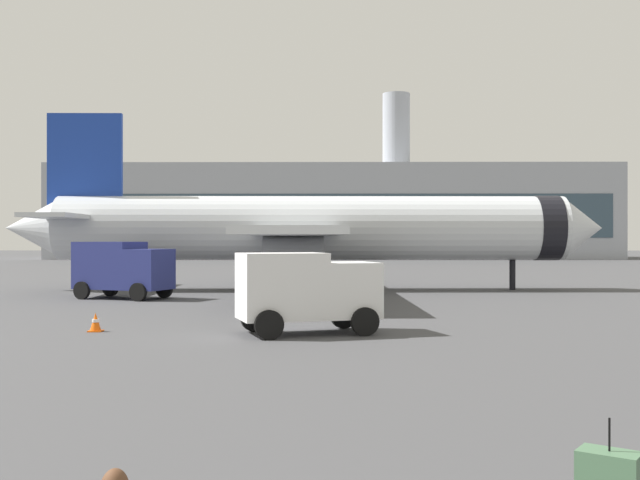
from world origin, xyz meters
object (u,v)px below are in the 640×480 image
service_truck (122,267)px  cargo_van (306,289)px  safety_cone_mid (122,280)px  safety_cone_near (96,322)px  airplane_at_gate (308,229)px

service_truck → cargo_van: (9.79, -14.36, -0.16)m
service_truck → safety_cone_mid: service_truck is taller
service_truck → safety_cone_mid: (-3.00, 10.97, -1.22)m
cargo_van → safety_cone_near: 7.04m
service_truck → safety_cone_near: 14.19m
service_truck → safety_cone_near: bearing=-78.3°
service_truck → safety_cone_near: size_ratio=8.50×
cargo_van → safety_cone_near: size_ratio=7.74×
safety_cone_near → safety_cone_mid: 25.49m
service_truck → cargo_van: bearing=-55.7°
airplane_at_gate → safety_cone_mid: 13.41m
safety_cone_near → cargo_van: bearing=-4.3°
cargo_van → service_truck: bearing=124.3°
airplane_at_gate → cargo_van: (0.49, -21.10, -2.21)m
cargo_van → safety_cone_mid: size_ratio=6.05×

